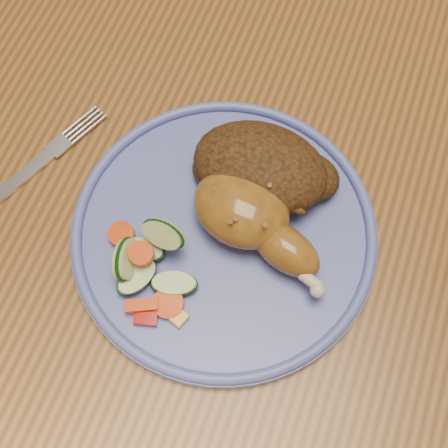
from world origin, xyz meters
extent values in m
plane|color=brown|center=(0.00, 0.00, 0.00)|extent=(4.00, 4.00, 0.00)
cube|color=brown|center=(0.00, 0.00, 0.73)|extent=(0.90, 1.40, 0.04)
cube|color=#4C2D16|center=(0.00, 0.55, 0.43)|extent=(0.42, 0.42, 0.04)
cylinder|color=#4C2D16|center=(-0.18, 0.37, 0.21)|extent=(0.04, 0.04, 0.41)
cylinder|color=#4C2D16|center=(-0.18, 0.73, 0.21)|extent=(0.04, 0.04, 0.41)
cylinder|color=#4C2D16|center=(0.18, 0.37, 0.21)|extent=(0.04, 0.04, 0.41)
cylinder|color=#5561B4|center=(-0.05, -0.07, 0.76)|extent=(0.28, 0.28, 0.01)
torus|color=#5561B4|center=(-0.05, -0.07, 0.77)|extent=(0.28, 0.28, 0.01)
ellipsoid|color=#945F1F|center=(-0.04, -0.06, 0.79)|extent=(0.10, 0.09, 0.05)
ellipsoid|color=#945F1F|center=(0.01, -0.08, 0.78)|extent=(0.08, 0.06, 0.04)
sphere|color=beige|center=(0.05, -0.11, 0.78)|extent=(0.01, 0.01, 0.01)
ellipsoid|color=#452A11|center=(-0.03, -0.01, 0.79)|extent=(0.13, 0.09, 0.05)
ellipsoid|color=#452A11|center=(0.01, 0.00, 0.78)|extent=(0.06, 0.05, 0.03)
ellipsoid|color=#452A11|center=(-0.07, -0.02, 0.77)|extent=(0.05, 0.05, 0.03)
cube|color=#A50A05|center=(-0.08, -0.17, 0.77)|extent=(0.02, 0.02, 0.01)
cube|color=#E5A507|center=(-0.06, -0.16, 0.77)|extent=(0.02, 0.02, 0.01)
cylinder|color=#FA4908|center=(-0.10, -0.13, 0.79)|extent=(0.02, 0.02, 0.01)
cylinder|color=#FA4908|center=(-0.13, -0.11, 0.77)|extent=(0.02, 0.02, 0.01)
cylinder|color=#FA4908|center=(-0.07, -0.16, 0.77)|extent=(0.03, 0.03, 0.01)
cube|color=#FA4908|center=(-0.09, -0.17, 0.77)|extent=(0.03, 0.02, 0.01)
cylinder|color=#CBDF91|center=(-0.07, -0.14, 0.77)|extent=(0.05, 0.05, 0.01)
cylinder|color=#CBDF91|center=(-0.11, -0.14, 0.78)|extent=(0.04, 0.04, 0.04)
cylinder|color=#CBDF91|center=(-0.11, -0.12, 0.77)|extent=(0.04, 0.04, 0.02)
cylinder|color=#CBDF91|center=(-0.09, -0.11, 0.79)|extent=(0.04, 0.04, 0.03)
cylinder|color=#CBDF91|center=(-0.10, -0.15, 0.77)|extent=(0.05, 0.05, 0.02)
cube|color=silver|center=(-0.26, -0.11, 0.75)|extent=(0.06, 0.11, 0.00)
cube|color=silver|center=(-0.23, -0.04, 0.75)|extent=(0.04, 0.07, 0.00)
camera|label=1|loc=(0.03, -0.28, 1.28)|focal=50.00mm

